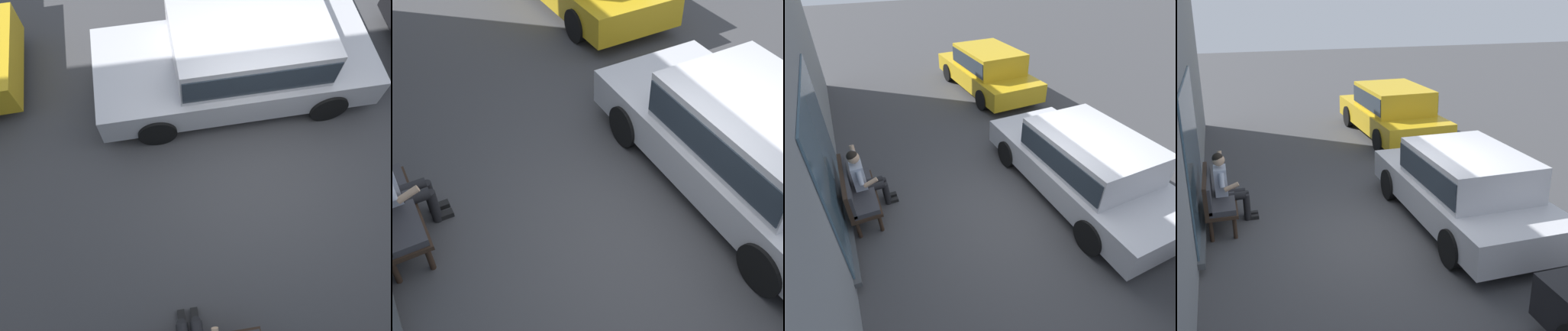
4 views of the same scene
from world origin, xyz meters
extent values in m
plane|color=#424244|center=(0.00, 0.00, 0.00)|extent=(60.00, 60.00, 0.00)
cylinder|color=black|center=(1.58, 2.36, 0.25)|extent=(0.12, 0.12, 0.50)
cube|color=black|center=(1.58, 2.28, 0.04)|extent=(0.10, 0.24, 0.07)
cylinder|color=black|center=(1.40, 2.36, 0.25)|extent=(0.12, 0.12, 0.50)
cube|color=black|center=(1.40, 2.28, 0.04)|extent=(0.10, 0.24, 0.07)
cube|color=silver|center=(0.17, -1.45, 0.51)|extent=(4.58, 1.94, 0.55)
cube|color=silver|center=(-0.01, -1.45, 1.11)|extent=(2.39, 1.69, 0.64)
cube|color=#28333D|center=(-0.01, -1.45, 1.11)|extent=(2.34, 1.72, 0.45)
cylinder|color=black|center=(1.57, -0.53, 0.31)|extent=(0.63, 0.19, 0.62)
cylinder|color=black|center=(1.59, -2.34, 0.31)|extent=(0.63, 0.19, 0.62)
cylinder|color=black|center=(-1.25, -0.56, 0.31)|extent=(0.63, 0.19, 0.62)
cylinder|color=black|center=(-1.23, -2.37, 0.31)|extent=(0.63, 0.19, 0.62)
camera|label=1|loc=(1.45, 2.60, 5.58)|focal=35.00mm
camera|label=2|loc=(-3.09, 2.60, 4.80)|focal=45.00mm
camera|label=3|loc=(-3.63, 2.60, 4.33)|focal=28.00mm
camera|label=4|loc=(-7.30, 2.60, 4.04)|focal=45.00mm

